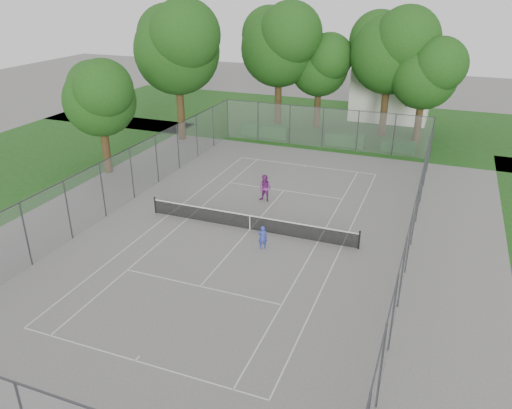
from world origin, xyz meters
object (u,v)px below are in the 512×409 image
(house, at_px, (393,81))
(woman_player, at_px, (265,188))
(tennis_net, at_px, (250,222))
(girl_player, at_px, (263,237))

(house, xyz_separation_m, woman_player, (-4.69, -25.36, -2.95))
(tennis_net, height_order, woman_player, woman_player)
(girl_player, bearing_deg, house, -118.83)
(girl_player, xyz_separation_m, woman_player, (-2.09, 6.06, 0.23))
(tennis_net, bearing_deg, house, 82.16)
(girl_player, height_order, woman_player, woman_player)
(house, relative_size, girl_player, 7.14)
(woman_player, bearing_deg, tennis_net, -73.31)
(tennis_net, relative_size, woman_player, 7.11)
(tennis_net, relative_size, house, 1.34)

